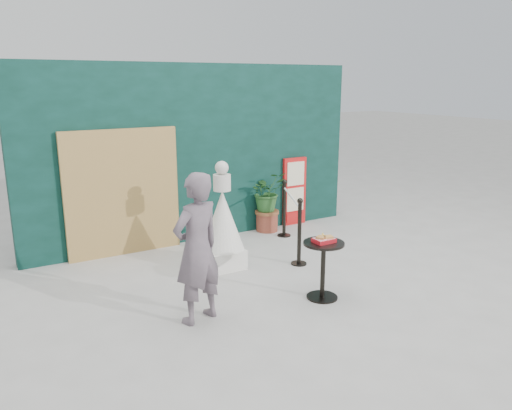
# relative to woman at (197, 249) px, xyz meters

# --- Properties ---
(ground) EXTENTS (60.00, 60.00, 0.00)m
(ground) POSITION_rel_woman_xyz_m (1.35, -0.22, -0.88)
(ground) COLOR #ADAAA5
(ground) RESTS_ON ground
(back_wall) EXTENTS (6.00, 0.30, 3.00)m
(back_wall) POSITION_rel_woman_xyz_m (1.35, 2.93, 0.62)
(back_wall) COLOR black
(back_wall) RESTS_ON ground
(bamboo_fence) EXTENTS (1.80, 0.08, 2.00)m
(bamboo_fence) POSITION_rel_woman_xyz_m (-0.05, 2.72, 0.12)
(bamboo_fence) COLOR tan
(bamboo_fence) RESTS_ON ground
(woman) EXTENTS (0.74, 0.59, 1.75)m
(woman) POSITION_rel_woman_xyz_m (0.00, 0.00, 0.00)
(woman) COLOR slate
(woman) RESTS_ON ground
(menu_board) EXTENTS (0.50, 0.07, 1.30)m
(menu_board) POSITION_rel_woman_xyz_m (3.25, 2.73, -0.23)
(menu_board) COLOR red
(menu_board) RESTS_ON ground
(statue) EXTENTS (0.63, 0.63, 1.61)m
(statue) POSITION_rel_woman_xyz_m (1.01, 1.36, -0.22)
(statue) COLOR white
(statue) RESTS_ON ground
(cafe_table) EXTENTS (0.52, 0.52, 0.75)m
(cafe_table) POSITION_rel_woman_xyz_m (1.61, -0.25, -0.38)
(cafe_table) COLOR black
(cafe_table) RESTS_ON ground
(food_basket) EXTENTS (0.26, 0.19, 0.11)m
(food_basket) POSITION_rel_woman_xyz_m (1.62, -0.25, -0.09)
(food_basket) COLOR #B2131C
(food_basket) RESTS_ON cafe_table
(planter) EXTENTS (0.65, 0.57, 1.11)m
(planter) POSITION_rel_woman_xyz_m (2.57, 2.62, -0.23)
(planter) COLOR brown
(planter) RESTS_ON ground
(stanchion_barrier) EXTENTS (0.84, 1.54, 1.03)m
(stanchion_barrier) POSITION_rel_woman_xyz_m (2.36, 1.54, -0.38)
(stanchion_barrier) COLOR black
(stanchion_barrier) RESTS_ON ground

